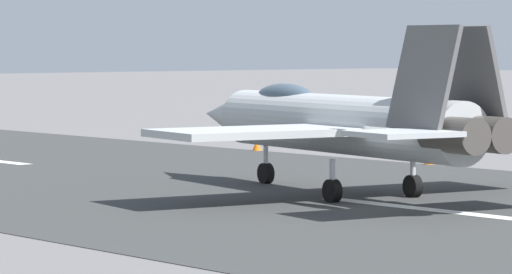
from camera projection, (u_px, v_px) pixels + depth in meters
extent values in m
plane|color=slate|center=(399.00, 207.00, 47.82)|extent=(400.00, 400.00, 0.00)
cube|color=#353737|center=(399.00, 206.00, 47.82)|extent=(240.00, 26.00, 0.02)
cube|color=white|center=(418.00, 208.00, 47.21)|extent=(8.00, 0.70, 0.00)
cylinder|color=#B2B6B8|center=(343.00, 124.00, 51.26)|extent=(13.24, 4.22, 2.00)
cone|color=#B2B6B8|center=(225.00, 115.00, 58.19)|extent=(3.27, 2.19, 1.70)
ellipsoid|color=#3F5160|center=(285.00, 99.00, 54.39)|extent=(3.74, 1.70, 1.10)
cylinder|color=#47423D|center=(453.00, 135.00, 45.21)|extent=(2.36, 1.46, 1.10)
cylinder|color=#47423D|center=(483.00, 134.00, 45.76)|extent=(2.36, 1.46, 1.10)
cube|color=#B2B6B8|center=(253.00, 132.00, 48.32)|extent=(4.42, 6.70, 0.24)
cube|color=#B2B6B8|center=(458.00, 125.00, 52.48)|extent=(4.42, 6.70, 0.24)
cube|color=#B2B6B8|center=(403.00, 134.00, 44.26)|extent=(2.85, 3.17, 0.16)
cube|color=#565656|center=(424.00, 77.00, 45.79)|extent=(2.72, 1.38, 3.14)
cube|color=#565656|center=(471.00, 77.00, 46.70)|extent=(2.72, 1.38, 3.14)
cylinder|color=silver|center=(266.00, 165.00, 55.69)|extent=(0.18, 0.18, 1.40)
cylinder|color=black|center=(266.00, 173.00, 55.71)|extent=(0.80, 0.43, 0.76)
cylinder|color=silver|center=(332.00, 181.00, 49.00)|extent=(0.18, 0.18, 1.40)
cylinder|color=black|center=(332.00, 191.00, 49.02)|extent=(0.80, 0.43, 0.76)
cylinder|color=silver|center=(413.00, 177.00, 50.62)|extent=(0.18, 0.18, 1.40)
cylinder|color=black|center=(413.00, 186.00, 50.64)|extent=(0.80, 0.43, 0.76)
cone|color=orange|center=(429.00, 158.00, 64.47)|extent=(0.44, 0.44, 0.55)
cone|color=orange|center=(257.00, 145.00, 73.00)|extent=(0.44, 0.44, 0.55)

